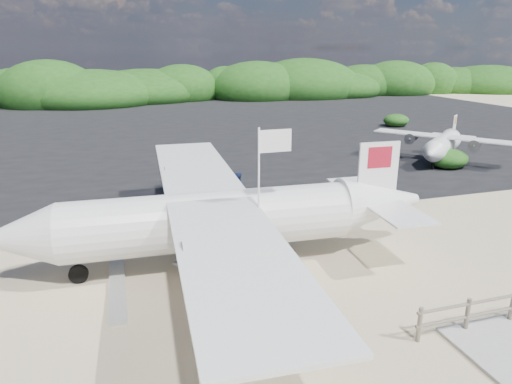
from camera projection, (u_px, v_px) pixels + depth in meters
ground at (254, 271)px, 15.69m from camera, size 160.00×160.00×0.00m
asphalt_apron at (163, 129)px, 43.05m from camera, size 90.00×50.00×0.04m
vegetation_band at (145, 101)px, 65.85m from camera, size 124.00×8.00×4.40m
fence at (509, 322)px, 12.79m from camera, size 6.40×2.00×1.10m
baggage_cart at (235, 261)px, 16.49m from camera, size 2.69×1.71×1.28m
flagpole at (259, 285)px, 14.82m from camera, size 1.03×0.44×5.14m
signboard at (275, 292)px, 14.39m from camera, size 1.51×0.56×1.26m
crew_a at (124, 221)px, 18.22m from camera, size 0.54×0.36×1.49m
crew_b at (237, 192)px, 21.23m from camera, size 1.09×0.96×1.89m
crew_c at (242, 216)px, 18.42m from camera, size 1.09×0.66×1.73m
aircraft_large at (302, 128)px, 43.79m from camera, size 18.55×18.55×5.30m
aircraft_small at (74, 136)px, 39.98m from camera, size 10.59×10.59×2.71m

